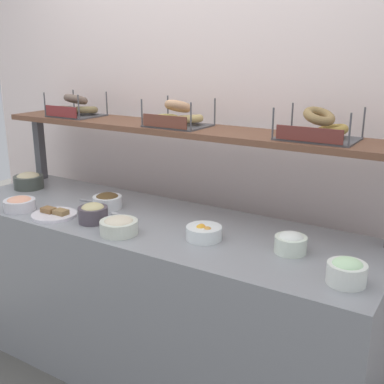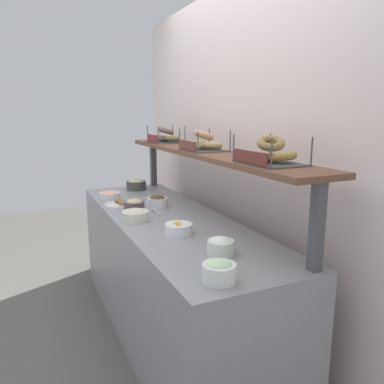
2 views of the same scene
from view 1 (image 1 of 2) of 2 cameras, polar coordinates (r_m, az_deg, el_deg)
name	(u,v)px [view 1 (image 1 of 2)]	position (r m, az deg, el deg)	size (l,w,h in m)	color
ground_plane	(154,366)	(2.79, -4.55, -19.92)	(8.00, 8.00, 0.00)	#595651
back_wall	(207,134)	(2.74, 1.75, 6.93)	(3.48, 0.06, 2.40)	white
deli_counter	(152,297)	(2.56, -4.77, -12.27)	(2.28, 0.70, 0.85)	gray
shelf_riser_left	(40,148)	(3.25, -17.61, 4.99)	(0.05, 0.05, 0.40)	#4C4C51
upper_shelf	(179,129)	(2.50, -1.51, 7.49)	(2.24, 0.32, 0.03)	brown
bowl_tuna_salad	(29,180)	(3.07, -18.82, 1.31)	(0.18, 0.18, 0.10)	#40463F
bowl_fruit_salad	(204,232)	(2.13, 1.41, -4.80)	(0.16, 0.16, 0.07)	white
bowl_potato_salad	(119,226)	(2.22, -8.67, -3.96)	(0.17, 0.17, 0.08)	silver
bowl_hummus	(93,213)	(2.38, -11.66, -2.42)	(0.14, 0.14, 0.10)	#4D444E
bowl_cream_cheese	(291,243)	(2.04, 11.63, -5.89)	(0.13, 0.13, 0.09)	white
bowl_lox_spread	(20,204)	(2.67, -19.78, -1.29)	(0.16, 0.16, 0.07)	silver
bowl_chocolate_spread	(107,201)	(2.58, -10.00, -1.01)	(0.15, 0.15, 0.08)	white
bowl_scallion_spread	(347,271)	(1.83, 17.89, -8.93)	(0.14, 0.14, 0.10)	white
serving_plate_white	(54,214)	(2.52, -16.02, -2.55)	(0.22, 0.22, 0.04)	white
serving_spoon_near_plate	(120,215)	(2.45, -8.51, -2.72)	(0.18, 0.03, 0.01)	#B7B7BC
serving_spoon_by_edge	(99,202)	(2.69, -10.99, -1.12)	(0.18, 0.06, 0.01)	#B7B7BC
bagel_basket_poppy	(76,108)	(2.94, -13.62, 9.63)	(0.29, 0.27, 0.14)	#4C4C51
bagel_basket_plain	(178,117)	(2.48, -1.68, 8.86)	(0.30, 0.26, 0.14)	#4C4C51
bagel_basket_everything	(317,129)	(2.18, 14.65, 7.22)	(0.34, 0.25, 0.14)	#4C4C51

